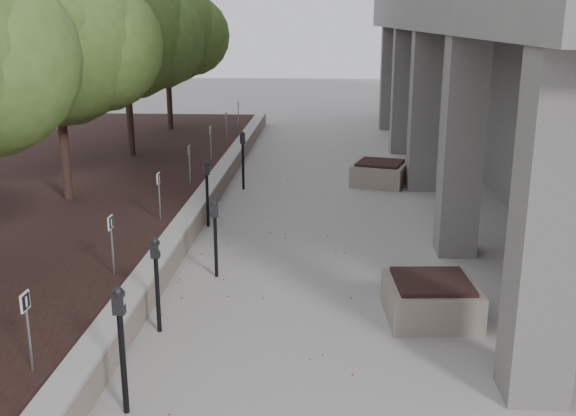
% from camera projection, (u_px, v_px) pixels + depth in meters
% --- Properties ---
extents(retaining_wall, '(0.39, 26.00, 0.50)m').
position_uv_depth(retaining_wall, '(208.00, 196.00, 15.79)').
color(retaining_wall, gray).
rests_on(retaining_wall, ground).
extents(planting_bed, '(7.00, 26.00, 0.40)m').
position_uv_depth(planting_bed, '(57.00, 195.00, 16.02)').
color(planting_bed, black).
rests_on(planting_bed, ground).
extents(crabapple_tree_3, '(4.60, 4.00, 5.44)m').
position_uv_depth(crabapple_tree_3, '(58.00, 75.00, 14.22)').
color(crabapple_tree_3, '#406225').
rests_on(crabapple_tree_3, planting_bed).
extents(crabapple_tree_4, '(4.60, 4.00, 5.44)m').
position_uv_depth(crabapple_tree_4, '(126.00, 61.00, 19.03)').
color(crabapple_tree_4, '#406225').
rests_on(crabapple_tree_4, planting_bed).
extents(crabapple_tree_5, '(4.60, 4.00, 5.44)m').
position_uv_depth(crabapple_tree_5, '(167.00, 53.00, 23.83)').
color(crabapple_tree_5, '#406225').
rests_on(crabapple_tree_5, planting_bed).
extents(parking_sign_2, '(0.04, 0.22, 0.96)m').
position_uv_depth(parking_sign_2, '(29.00, 332.00, 7.48)').
color(parking_sign_2, black).
rests_on(parking_sign_2, planting_bed).
extents(parking_sign_3, '(0.04, 0.22, 0.96)m').
position_uv_depth(parking_sign_3, '(112.00, 245.00, 10.37)').
color(parking_sign_3, black).
rests_on(parking_sign_3, planting_bed).
extents(parking_sign_4, '(0.04, 0.22, 0.96)m').
position_uv_depth(parking_sign_4, '(159.00, 196.00, 13.25)').
color(parking_sign_4, black).
rests_on(parking_sign_4, planting_bed).
extents(parking_sign_5, '(0.04, 0.22, 0.96)m').
position_uv_depth(parking_sign_5, '(190.00, 165.00, 16.13)').
color(parking_sign_5, black).
rests_on(parking_sign_5, planting_bed).
extents(parking_sign_6, '(0.04, 0.22, 0.96)m').
position_uv_depth(parking_sign_6, '(211.00, 143.00, 19.01)').
color(parking_sign_6, black).
rests_on(parking_sign_6, planting_bed).
extents(parking_sign_7, '(0.04, 0.22, 0.96)m').
position_uv_depth(parking_sign_7, '(226.00, 127.00, 21.90)').
color(parking_sign_7, black).
rests_on(parking_sign_7, planting_bed).
extents(parking_sign_8, '(0.04, 0.22, 0.96)m').
position_uv_depth(parking_sign_8, '(238.00, 114.00, 24.78)').
color(parking_sign_8, black).
rests_on(parking_sign_8, planting_bed).
extents(parking_meter_1, '(0.15, 0.11, 1.52)m').
position_uv_depth(parking_meter_1, '(122.00, 351.00, 7.31)').
color(parking_meter_1, black).
rests_on(parking_meter_1, ground).
extents(parking_meter_2, '(0.14, 0.11, 1.40)m').
position_uv_depth(parking_meter_2, '(157.00, 285.00, 9.28)').
color(parking_meter_2, black).
rests_on(parking_meter_2, ground).
extents(parking_meter_3, '(0.16, 0.13, 1.35)m').
position_uv_depth(parking_meter_3, '(216.00, 239.00, 11.31)').
color(parking_meter_3, black).
rests_on(parking_meter_3, ground).
extents(parking_meter_4, '(0.17, 0.14, 1.42)m').
position_uv_depth(parking_meter_4, '(207.00, 194.00, 14.09)').
color(parking_meter_4, black).
rests_on(parking_meter_4, ground).
extents(parking_meter_5, '(0.15, 0.11, 1.52)m').
position_uv_depth(parking_meter_5, '(243.00, 161.00, 17.20)').
color(parking_meter_5, black).
rests_on(parking_meter_5, ground).
extents(planter_front, '(1.37, 1.37, 0.60)m').
position_uv_depth(planter_front, '(431.00, 299.00, 9.82)').
color(planter_front, gray).
rests_on(planter_front, ground).
extents(planter_back, '(1.67, 1.67, 0.63)m').
position_uv_depth(planter_back, '(380.00, 173.00, 17.84)').
color(planter_back, gray).
rests_on(planter_back, ground).
extents(berry_scatter, '(3.30, 14.10, 0.02)m').
position_uv_depth(berry_scatter, '(266.00, 267.00, 11.92)').
color(berry_scatter, maroon).
rests_on(berry_scatter, ground).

